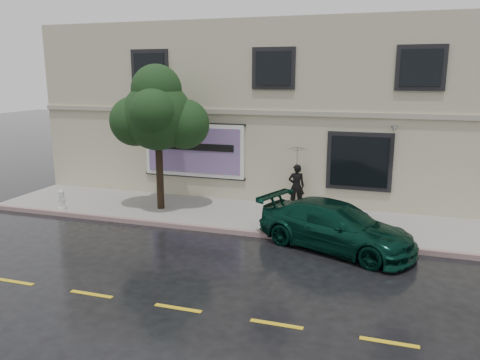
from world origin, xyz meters
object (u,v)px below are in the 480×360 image
(car, at_px, (336,226))
(fire_hydrant, at_px, (62,200))
(pedestrian, at_px, (296,186))
(street_tree, at_px, (158,116))

(car, bearing_deg, fire_hydrant, 108.40)
(car, height_order, pedestrian, pedestrian)
(pedestrian, height_order, fire_hydrant, pedestrian)
(car, relative_size, fire_hydrant, 6.39)
(pedestrian, bearing_deg, street_tree, 0.64)
(street_tree, distance_m, fire_hydrant, 4.71)
(car, height_order, street_tree, street_tree)
(car, height_order, fire_hydrant, car)
(car, distance_m, pedestrian, 3.87)
(car, relative_size, pedestrian, 2.84)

